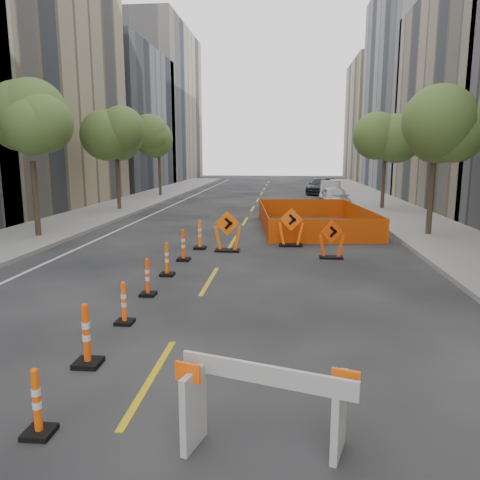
# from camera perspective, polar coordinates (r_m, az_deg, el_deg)

# --- Properties ---
(ground_plane) EXTENTS (140.00, 140.00, 0.00)m
(ground_plane) POSITION_cam_1_polar(r_m,az_deg,el_deg) (9.81, -7.50, -11.15)
(ground_plane) COLOR black
(sidewalk_left) EXTENTS (4.00, 90.00, 0.15)m
(sidewalk_left) POSITION_cam_1_polar(r_m,az_deg,el_deg) (23.91, -22.30, 1.21)
(sidewalk_left) COLOR gray
(sidewalk_left) RESTS_ON ground
(sidewalk_right) EXTENTS (4.00, 90.00, 0.15)m
(sidewalk_right) POSITION_cam_1_polar(r_m,az_deg,el_deg) (22.27, 23.41, 0.50)
(sidewalk_right) COLOR gray
(sidewalk_right) RESTS_ON ground
(bld_left_d) EXTENTS (12.00, 16.00, 14.00)m
(bld_left_d) POSITION_cam_1_polar(r_m,az_deg,el_deg) (51.85, -16.67, 13.81)
(bld_left_d) COLOR #4C4C51
(bld_left_d) RESTS_ON ground
(bld_left_e) EXTENTS (12.00, 20.00, 20.00)m
(bld_left_e) POSITION_cam_1_polar(r_m,az_deg,el_deg) (67.55, -11.43, 15.72)
(bld_left_e) COLOR gray
(bld_left_e) RESTS_ON ground
(bld_right_d) EXTENTS (12.00, 18.00, 20.00)m
(bld_right_d) POSITION_cam_1_polar(r_m,az_deg,el_deg) (51.68, 23.20, 16.78)
(bld_right_d) COLOR gray
(bld_right_d) RESTS_ON ground
(bld_right_e) EXTENTS (12.00, 14.00, 16.00)m
(bld_right_e) POSITION_cam_1_polar(r_m,az_deg,el_deg) (69.24, 18.41, 13.60)
(bld_right_e) COLOR tan
(bld_right_e) RESTS_ON ground
(tree_l_b) EXTENTS (2.80, 2.80, 5.95)m
(tree_l_b) POSITION_cam_1_polar(r_m,az_deg,el_deg) (21.63, -24.19, 12.04)
(tree_l_b) COLOR #382B1E
(tree_l_b) RESTS_ON ground
(tree_l_c) EXTENTS (2.80, 2.80, 5.95)m
(tree_l_c) POSITION_cam_1_polar(r_m,az_deg,el_deg) (30.74, -14.85, 11.86)
(tree_l_c) COLOR #382B1E
(tree_l_c) RESTS_ON ground
(tree_l_d) EXTENTS (2.80, 2.80, 5.95)m
(tree_l_d) POSITION_cam_1_polar(r_m,az_deg,el_deg) (40.28, -9.87, 11.65)
(tree_l_d) COLOR #382B1E
(tree_l_d) RESTS_ON ground
(tree_r_b) EXTENTS (2.80, 2.80, 5.95)m
(tree_r_b) POSITION_cam_1_polar(r_m,az_deg,el_deg) (21.82, 22.74, 12.12)
(tree_r_b) COLOR #382B1E
(tree_r_b) RESTS_ON ground
(tree_r_c) EXTENTS (2.80, 2.80, 5.95)m
(tree_r_c) POSITION_cam_1_polar(r_m,az_deg,el_deg) (31.52, 17.34, 11.70)
(tree_r_c) COLOR #382B1E
(tree_r_c) RESTS_ON ground
(channelizer_1) EXTENTS (0.37, 0.37, 0.93)m
(channelizer_1) POSITION_cam_1_polar(r_m,az_deg,el_deg) (6.86, -23.54, -17.65)
(channelizer_1) COLOR #DB4C09
(channelizer_1) RESTS_ON ground
(channelizer_2) EXTENTS (0.44, 0.44, 1.12)m
(channelizer_2) POSITION_cam_1_polar(r_m,az_deg,el_deg) (8.55, -18.23, -10.90)
(channelizer_2) COLOR #DC4409
(channelizer_2) RESTS_ON ground
(channelizer_3) EXTENTS (0.37, 0.37, 0.94)m
(channelizer_3) POSITION_cam_1_polar(r_m,az_deg,el_deg) (10.36, -13.98, -7.43)
(channelizer_3) COLOR #FA520A
(channelizer_3) RESTS_ON ground
(channelizer_4) EXTENTS (0.39, 0.39, 0.99)m
(channelizer_4) POSITION_cam_1_polar(r_m,az_deg,el_deg) (12.22, -11.21, -4.45)
(channelizer_4) COLOR #F03E0A
(channelizer_4) RESTS_ON ground
(channelizer_5) EXTENTS (0.40, 0.40, 1.02)m
(channelizer_5) POSITION_cam_1_polar(r_m,az_deg,el_deg) (14.11, -8.91, -2.30)
(channelizer_5) COLOR #DF5609
(channelizer_5) RESTS_ON ground
(channelizer_6) EXTENTS (0.43, 0.43, 1.09)m
(channelizer_6) POSITION_cam_1_polar(r_m,az_deg,el_deg) (16.01, -6.93, -0.60)
(channelizer_6) COLOR #F7450A
(channelizer_6) RESTS_ON ground
(channelizer_7) EXTENTS (0.45, 0.45, 1.13)m
(channelizer_7) POSITION_cam_1_polar(r_m,az_deg,el_deg) (17.92, -4.92, 0.69)
(channelizer_7) COLOR #FF650A
(channelizer_7) RESTS_ON ground
(chevron_sign_left) EXTENTS (1.17, 0.93, 1.52)m
(chevron_sign_left) POSITION_cam_1_polar(r_m,az_deg,el_deg) (17.38, -1.55, 1.08)
(chevron_sign_left) COLOR #FF620A
(chevron_sign_left) RESTS_ON ground
(chevron_sign_center) EXTENTS (1.12, 0.80, 1.52)m
(chevron_sign_center) POSITION_cam_1_polar(r_m,az_deg,el_deg) (18.49, 6.24, 1.58)
(chevron_sign_center) COLOR #F7560A
(chevron_sign_center) RESTS_ON ground
(chevron_sign_right) EXTENTS (1.05, 0.86, 1.36)m
(chevron_sign_right) POSITION_cam_1_polar(r_m,az_deg,el_deg) (16.53, 11.11, 0.10)
(chevron_sign_right) COLOR #F3440A
(chevron_sign_right) RESTS_ON ground
(safety_fence) EXTENTS (5.63, 8.66, 1.03)m
(safety_fence) POSITION_cam_1_polar(r_m,az_deg,el_deg) (23.18, 8.85, 2.70)
(safety_fence) COLOR #FF5F0D
(safety_fence) RESTS_ON ground
(barricade_board) EXTENTS (2.31, 1.28, 1.12)m
(barricade_board) POSITION_cam_1_polar(r_m,az_deg,el_deg) (6.04, 3.09, -19.78)
(barricade_board) COLOR beige
(barricade_board) RESTS_ON ground
(parked_car_near) EXTENTS (1.99, 4.41, 1.47)m
(parked_car_near) POSITION_cam_1_polar(r_m,az_deg,el_deg) (31.78, 11.43, 5.10)
(parked_car_near) COLOR #B3B3B5
(parked_car_near) RESTS_ON ground
(parked_car_mid) EXTENTS (1.98, 4.63, 1.48)m
(parked_car_mid) POSITION_cam_1_polar(r_m,az_deg,el_deg) (37.87, 10.98, 5.96)
(parked_car_mid) COLOR gray
(parked_car_mid) RESTS_ON ground
(parked_car_far) EXTENTS (3.15, 5.20, 1.41)m
(parked_car_far) POSITION_cam_1_polar(r_m,az_deg,el_deg) (43.09, 9.81, 6.47)
(parked_car_far) COLOR black
(parked_car_far) RESTS_ON ground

